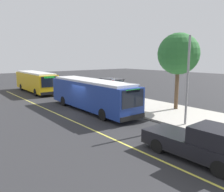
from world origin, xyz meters
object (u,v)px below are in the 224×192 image
at_px(transit_bus_second, 36,81).
at_px(pickup_truck, 200,143).
at_px(pedestrian_commuter, 117,97).
at_px(transit_bus_main, 91,94).
at_px(waiting_bench, 114,95).
at_px(route_sign_post, 113,87).

relative_size(transit_bus_second, pickup_truck, 2.00).
xyz_separation_m(pickup_truck, pedestrian_commuter, (-11.54, 4.34, 0.26)).
distance_m(transit_bus_main, pedestrian_commuter, 2.80).
bearing_deg(pickup_truck, waiting_bench, 156.20).
xyz_separation_m(transit_bus_second, pedestrian_commuter, (15.23, 2.70, -0.50)).
distance_m(transit_bus_main, route_sign_post, 2.89).
bearing_deg(transit_bus_main, waiting_bench, 116.83).
bearing_deg(transit_bus_main, pickup_truck, -7.76).
bearing_deg(pickup_truck, pedestrian_commuter, 159.37).
xyz_separation_m(waiting_bench, route_sign_post, (2.22, -1.91, 1.32)).
height_order(pickup_truck, waiting_bench, pickup_truck).
distance_m(transit_bus_second, pedestrian_commuter, 15.47).
height_order(waiting_bench, pedestrian_commuter, pedestrian_commuter).
relative_size(pickup_truck, pedestrian_commuter, 3.22).
bearing_deg(transit_bus_second, route_sign_post, 11.26).
bearing_deg(route_sign_post, transit_bus_second, -168.74).
distance_m(waiting_bench, route_sign_post, 3.21).
relative_size(route_sign_post, pedestrian_commuter, 1.66).
bearing_deg(pedestrian_commuter, route_sign_post, 167.72).
xyz_separation_m(transit_bus_second, pickup_truck, (26.77, -1.65, -0.76)).
bearing_deg(transit_bus_second, pedestrian_commuter, 10.04).
bearing_deg(route_sign_post, waiting_bench, 139.39).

